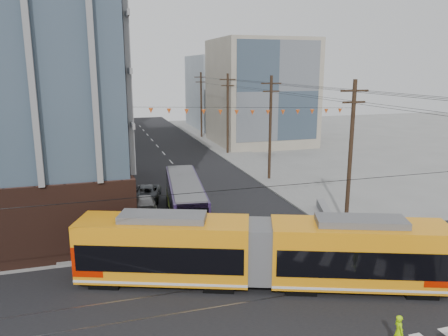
# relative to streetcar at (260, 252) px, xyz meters

# --- Properties ---
(ground) EXTENTS (160.00, 160.00, 0.00)m
(ground) POSITION_rel_streetcar_xyz_m (1.02, -4.59, -1.93)
(ground) COLOR slate
(bg_bldg_nw_near) EXTENTS (18.00, 16.00, 18.00)m
(bg_bldg_nw_near) POSITION_rel_streetcar_xyz_m (-15.98, 47.41, 7.07)
(bg_bldg_nw_near) COLOR #8C99A5
(bg_bldg_nw_near) RESTS_ON ground
(bg_bldg_ne_near) EXTENTS (14.00, 14.00, 16.00)m
(bg_bldg_ne_near) POSITION_rel_streetcar_xyz_m (17.02, 43.41, 6.07)
(bg_bldg_ne_near) COLOR gray
(bg_bldg_ne_near) RESTS_ON ground
(bg_bldg_nw_far) EXTENTS (16.00, 18.00, 20.00)m
(bg_bldg_nw_far) POSITION_rel_streetcar_xyz_m (-12.98, 67.41, 8.07)
(bg_bldg_nw_far) COLOR gray
(bg_bldg_nw_far) RESTS_ON ground
(bg_bldg_ne_far) EXTENTS (16.00, 16.00, 14.00)m
(bg_bldg_ne_far) POSITION_rel_streetcar_xyz_m (19.02, 63.41, 5.07)
(bg_bldg_ne_far) COLOR #8C99A5
(bg_bldg_ne_far) RESTS_ON ground
(utility_pole_far) EXTENTS (0.30, 0.30, 11.00)m
(utility_pole_far) POSITION_rel_streetcar_xyz_m (9.52, 51.41, 3.57)
(utility_pole_far) COLOR black
(utility_pole_far) RESTS_ON ground
(streetcar) EXTENTS (19.79, 9.67, 3.87)m
(streetcar) POSITION_rel_streetcar_xyz_m (0.00, 0.00, 0.00)
(streetcar) COLOR orange
(streetcar) RESTS_ON ground
(city_bus) EXTENTS (3.88, 11.74, 3.26)m
(city_bus) POSITION_rel_streetcar_xyz_m (-1.70, 11.68, -0.30)
(city_bus) COLOR #281A43
(city_bus) RESTS_ON ground
(parked_car_silver) EXTENTS (3.25, 4.87, 1.52)m
(parked_car_silver) POSITION_rel_streetcar_xyz_m (-4.23, 7.43, -1.18)
(parked_car_silver) COLOR #9E9E9E
(parked_car_silver) RESTS_ON ground
(parked_car_white) EXTENTS (1.99, 4.50, 1.28)m
(parked_car_white) POSITION_rel_streetcar_xyz_m (-4.51, 15.00, -1.29)
(parked_car_white) COLOR #B8B8B8
(parked_car_white) RESTS_ON ground
(parked_car_grey) EXTENTS (3.30, 5.31, 1.37)m
(parked_car_grey) POSITION_rel_streetcar_xyz_m (-3.90, 18.18, -1.25)
(parked_car_grey) COLOR #41474C
(parked_car_grey) RESTS_ON ground
(pedestrian) EXTENTS (0.46, 0.62, 1.57)m
(pedestrian) POSITION_rel_streetcar_xyz_m (3.62, -7.03, -1.15)
(pedestrian) COLOR #A4E907
(pedestrian) RESTS_ON ground
(jersey_barrier) EXTENTS (2.23, 4.11, 0.81)m
(jersey_barrier) POSITION_rel_streetcar_xyz_m (9.32, 9.34, -1.53)
(jersey_barrier) COLOR gray
(jersey_barrier) RESTS_ON ground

